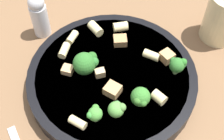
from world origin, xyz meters
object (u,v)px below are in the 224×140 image
at_px(broccoli_floret_3, 140,98).
at_px(rigatoni_3, 151,55).
at_px(pasta_bowl, 112,78).
at_px(rigatoni_6, 78,122).
at_px(broccoli_floret_2, 85,63).
at_px(rigatoni_4, 159,97).
at_px(rigatoni_0, 95,29).
at_px(chicken_chunk_1, 100,73).
at_px(broccoli_floret_0, 95,114).
at_px(rigatoni_2, 64,50).
at_px(pepper_shaker, 39,15).
at_px(chicken_chunk_0, 68,70).
at_px(chicken_chunk_4, 167,56).
at_px(chicken_chunk_3, 113,90).
at_px(broccoli_floret_4, 117,109).
at_px(rigatoni_5, 72,37).
at_px(drinking_glass, 223,20).
at_px(broccoli_floret_1, 178,65).
at_px(rigatoni_1, 121,27).
at_px(chicken_chunk_2, 120,41).

distance_m(broccoli_floret_3, rigatoni_3, 0.10).
distance_m(pasta_bowl, rigatoni_6, 0.11).
distance_m(broccoli_floret_2, rigatoni_4, 0.13).
height_order(rigatoni_0, chicken_chunk_1, rigatoni_0).
bearing_deg(broccoli_floret_2, broccoli_floret_0, -144.11).
relative_size(rigatoni_2, pepper_shaker, 0.31).
bearing_deg(chicken_chunk_0, chicken_chunk_4, -56.56).
bearing_deg(chicken_chunk_4, chicken_chunk_3, 150.74).
relative_size(chicken_chunk_0, chicken_chunk_1, 1.11).
relative_size(broccoli_floret_0, rigatoni_4, 1.24).
height_order(chicken_chunk_3, chicken_chunk_4, chicken_chunk_4).
relative_size(broccoli_floret_3, broccoli_floret_4, 1.25).
height_order(pasta_bowl, rigatoni_6, rigatoni_6).
height_order(rigatoni_3, rigatoni_6, rigatoni_3).
distance_m(pasta_bowl, rigatoni_5, 0.11).
xyz_separation_m(chicken_chunk_0, chicken_chunk_4, (0.09, -0.14, 0.00)).
distance_m(rigatoni_0, chicken_chunk_3, 0.14).
bearing_deg(chicken_chunk_1, broccoli_floret_2, 94.36).
relative_size(pasta_bowl, broccoli_floret_0, 10.48).
height_order(broccoli_floret_4, chicken_chunk_0, broccoli_floret_4).
xyz_separation_m(rigatoni_3, drinking_glass, (0.13, -0.09, 0.00)).
distance_m(broccoli_floret_2, chicken_chunk_4, 0.14).
height_order(broccoli_floret_1, rigatoni_0, broccoli_floret_1).
bearing_deg(pasta_bowl, broccoli_floret_4, -150.20).
xyz_separation_m(broccoli_floret_2, rigatoni_0, (0.09, 0.03, -0.01)).
xyz_separation_m(broccoli_floret_4, rigatoni_3, (0.13, -0.01, -0.01)).
bearing_deg(pepper_shaker, rigatoni_2, -121.25).
relative_size(chicken_chunk_0, drinking_glass, 0.18).
distance_m(rigatoni_2, pepper_shaker, 0.10).
xyz_separation_m(rigatoni_6, chicken_chunk_4, (0.18, -0.08, 0.00)).
relative_size(broccoli_floret_4, rigatoni_6, 1.10).
xyz_separation_m(rigatoni_4, chicken_chunk_0, (-0.01, 0.16, -0.00)).
relative_size(broccoli_floret_0, broccoli_floret_3, 0.75).
height_order(broccoli_floret_0, chicken_chunk_4, broccoli_floret_0).
xyz_separation_m(broccoli_floret_2, rigatoni_3, (0.07, -0.09, -0.01)).
xyz_separation_m(chicken_chunk_0, chicken_chunk_3, (-0.01, -0.09, 0.00)).
xyz_separation_m(rigatoni_1, drinking_glass, (0.09, -0.17, 0.00)).
height_order(rigatoni_3, rigatoni_4, rigatoni_4).
bearing_deg(broccoli_floret_2, rigatoni_5, 46.32).
bearing_deg(chicken_chunk_1, chicken_chunk_2, -0.98).
bearing_deg(rigatoni_6, chicken_chunk_2, 2.73).
bearing_deg(rigatoni_6, broccoli_floret_1, -33.74).
relative_size(broccoli_floret_3, chicken_chunk_3, 1.55).
distance_m(pasta_bowl, rigatoni_1, 0.11).
bearing_deg(rigatoni_4, drinking_glass, -13.84).
xyz_separation_m(rigatoni_5, rigatoni_6, (-0.15, -0.09, -0.00)).
height_order(broccoli_floret_0, broccoli_floret_2, broccoli_floret_2).
height_order(pasta_bowl, rigatoni_4, rigatoni_4).
distance_m(broccoli_floret_2, chicken_chunk_3, 0.06).
bearing_deg(rigatoni_5, pasta_bowl, -112.16).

